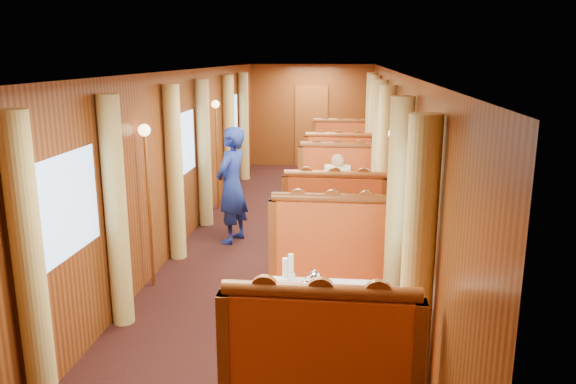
# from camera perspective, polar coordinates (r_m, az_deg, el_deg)

# --- Properties ---
(floor) EXTENTS (3.00, 12.00, 0.01)m
(floor) POSITION_cam_1_polar(r_m,az_deg,el_deg) (8.37, -0.36, -5.13)
(floor) COLOR black
(floor) RESTS_ON ground
(ceiling) EXTENTS (3.00, 12.00, 0.01)m
(ceiling) POSITION_cam_1_polar(r_m,az_deg,el_deg) (7.93, -0.38, 12.24)
(ceiling) COLOR silver
(ceiling) RESTS_ON wall_left
(wall_far) EXTENTS (3.00, 0.01, 2.50)m
(wall_far) POSITION_cam_1_polar(r_m,az_deg,el_deg) (13.98, 2.40, 7.73)
(wall_far) COLOR brown
(wall_far) RESTS_ON floor
(wall_left) EXTENTS (0.01, 12.00, 2.50)m
(wall_left) POSITION_cam_1_polar(r_m,az_deg,el_deg) (8.36, -10.66, 3.46)
(wall_left) COLOR brown
(wall_left) RESTS_ON floor
(wall_right) EXTENTS (0.01, 12.00, 2.50)m
(wall_right) POSITION_cam_1_polar(r_m,az_deg,el_deg) (8.03, 10.34, 3.06)
(wall_right) COLOR brown
(wall_right) RESTS_ON floor
(doorway_far) EXTENTS (0.80, 0.04, 2.00)m
(doorway_far) POSITION_cam_1_polar(r_m,az_deg,el_deg) (13.98, 2.38, 6.70)
(doorway_far) COLOR brown
(doorway_far) RESTS_ON floor
(table_near) EXTENTS (1.05, 0.72, 0.75)m
(table_near) POSITION_cam_1_polar(r_m,az_deg,el_deg) (4.96, 3.88, -14.33)
(table_near) COLOR white
(table_near) RESTS_ON floor
(banquette_near_aft) EXTENTS (1.30, 0.55, 1.34)m
(banquette_near_aft) POSITION_cam_1_polar(r_m,az_deg,el_deg) (5.85, 4.29, -9.25)
(banquette_near_aft) COLOR #AC2813
(banquette_near_aft) RESTS_ON floor
(table_mid) EXTENTS (1.05, 0.72, 0.75)m
(table_mid) POSITION_cam_1_polar(r_m,az_deg,el_deg) (8.21, 4.85, -2.81)
(table_mid) COLOR white
(table_mid) RESTS_ON floor
(banquette_mid_fwd) EXTENTS (1.30, 0.55, 1.34)m
(banquette_mid_fwd) POSITION_cam_1_polar(r_m,az_deg,el_deg) (7.23, 4.67, -4.71)
(banquette_mid_fwd) COLOR #AC2813
(banquette_mid_fwd) RESTS_ON floor
(banquette_mid_aft) EXTENTS (1.30, 0.55, 1.34)m
(banquette_mid_aft) POSITION_cam_1_polar(r_m,az_deg,el_deg) (9.18, 5.01, -0.73)
(banquette_mid_aft) COLOR #AC2813
(banquette_mid_aft) RESTS_ON floor
(table_far) EXTENTS (1.05, 0.72, 0.75)m
(table_far) POSITION_cam_1_polar(r_m,az_deg,el_deg) (11.61, 5.25, 2.08)
(table_far) COLOR white
(table_far) RESTS_ON floor
(banquette_far_fwd) EXTENTS (1.30, 0.55, 1.34)m
(banquette_far_fwd) POSITION_cam_1_polar(r_m,az_deg,el_deg) (10.61, 5.17, 1.24)
(banquette_far_fwd) COLOR #AC2813
(banquette_far_fwd) RESTS_ON floor
(banquette_far_aft) EXTENTS (1.30, 0.55, 1.34)m
(banquette_far_aft) POSITION_cam_1_polar(r_m,az_deg,el_deg) (12.60, 5.34, 3.22)
(banquette_far_aft) COLOR #AC2813
(banquette_far_aft) RESTS_ON floor
(tea_tray) EXTENTS (0.40, 0.35, 0.01)m
(tea_tray) POSITION_cam_1_polar(r_m,az_deg,el_deg) (4.77, 2.45, -10.39)
(tea_tray) COLOR silver
(tea_tray) RESTS_ON table_near
(teapot_left) EXTENTS (0.16, 0.13, 0.13)m
(teapot_left) POSITION_cam_1_polar(r_m,az_deg,el_deg) (4.67, 1.74, -10.14)
(teapot_left) COLOR silver
(teapot_left) RESTS_ON tea_tray
(teapot_right) EXTENTS (0.18, 0.15, 0.12)m
(teapot_right) POSITION_cam_1_polar(r_m,az_deg,el_deg) (4.63, 3.28, -10.44)
(teapot_right) COLOR silver
(teapot_right) RESTS_ON tea_tray
(teapot_back) EXTENTS (0.21, 0.19, 0.14)m
(teapot_back) POSITION_cam_1_polar(r_m,az_deg,el_deg) (4.82, 2.74, -9.30)
(teapot_back) COLOR silver
(teapot_back) RESTS_ON tea_tray
(fruit_plate) EXTENTS (0.22, 0.22, 0.05)m
(fruit_plate) POSITION_cam_1_polar(r_m,az_deg,el_deg) (4.68, 8.03, -10.81)
(fruit_plate) COLOR white
(fruit_plate) RESTS_ON table_near
(cup_inboard) EXTENTS (0.08, 0.08, 0.26)m
(cup_inboard) POSITION_cam_1_polar(r_m,az_deg,el_deg) (4.89, -0.28, -8.50)
(cup_inboard) COLOR white
(cup_inboard) RESTS_ON table_near
(cup_outboard) EXTENTS (0.08, 0.08, 0.26)m
(cup_outboard) POSITION_cam_1_polar(r_m,az_deg,el_deg) (4.98, 0.29, -8.05)
(cup_outboard) COLOR white
(cup_outboard) RESTS_ON table_near
(rose_vase_mid) EXTENTS (0.06, 0.06, 0.36)m
(rose_vase_mid) POSITION_cam_1_polar(r_m,az_deg,el_deg) (8.08, 4.83, 0.96)
(rose_vase_mid) COLOR silver
(rose_vase_mid) RESTS_ON table_mid
(rose_vase_far) EXTENTS (0.06, 0.06, 0.36)m
(rose_vase_far) POSITION_cam_1_polar(r_m,az_deg,el_deg) (11.52, 5.42, 4.78)
(rose_vase_far) COLOR silver
(rose_vase_far) RESTS_ON table_far
(window_left_near) EXTENTS (0.01, 1.20, 0.90)m
(window_left_near) POSITION_cam_1_polar(r_m,az_deg,el_deg) (5.13, -21.71, -1.41)
(window_left_near) COLOR #8AADDA
(window_left_near) RESTS_ON wall_left
(curtain_left_near_a) EXTENTS (0.22, 0.22, 2.35)m
(curtain_left_near_a) POSITION_cam_1_polar(r_m,az_deg,el_deg) (4.52, -24.75, -7.38)
(curtain_left_near_a) COLOR #D1BB6B
(curtain_left_near_a) RESTS_ON floor
(curtain_left_near_b) EXTENTS (0.22, 0.22, 2.35)m
(curtain_left_near_b) POSITION_cam_1_polar(r_m,az_deg,el_deg) (5.84, -17.06, -2.09)
(curtain_left_near_b) COLOR #D1BB6B
(curtain_left_near_b) RESTS_ON floor
(window_right_near) EXTENTS (0.01, 1.20, 0.90)m
(window_right_near) POSITION_cam_1_polar(r_m,az_deg,el_deg) (4.59, 13.31, -2.51)
(window_right_near) COLOR #8AADDA
(window_right_near) RESTS_ON wall_right
(curtain_right_near_a) EXTENTS (0.22, 0.22, 2.35)m
(curtain_right_near_a) POSITION_cam_1_polar(r_m,az_deg,el_deg) (3.94, 12.93, -9.49)
(curtain_right_near_a) COLOR #D1BB6B
(curtain_right_near_a) RESTS_ON floor
(curtain_right_near_b) EXTENTS (0.22, 0.22, 2.35)m
(curtain_right_near_b) POSITION_cam_1_polar(r_m,az_deg,el_deg) (5.40, 11.05, -2.99)
(curtain_right_near_b) COLOR #D1BB6B
(curtain_right_near_b) RESTS_ON floor
(window_left_mid) EXTENTS (0.01, 1.20, 0.90)m
(window_left_mid) POSITION_cam_1_polar(r_m,az_deg,el_deg) (8.32, -10.63, 4.81)
(window_left_mid) COLOR #8AADDA
(window_left_mid) RESTS_ON wall_left
(curtain_left_mid_a) EXTENTS (0.22, 0.22, 2.35)m
(curtain_left_mid_a) POSITION_cam_1_polar(r_m,az_deg,el_deg) (7.60, -11.43, 1.84)
(curtain_left_mid_a) COLOR #D1BB6B
(curtain_left_mid_a) RESTS_ON floor
(curtain_left_mid_b) EXTENTS (0.22, 0.22, 2.35)m
(curtain_left_mid_b) POSITION_cam_1_polar(r_m,az_deg,el_deg) (9.08, -8.52, 3.86)
(curtain_left_mid_b) COLOR #D1BB6B
(curtain_left_mid_b) RESTS_ON floor
(window_right_mid) EXTENTS (0.01, 1.20, 0.90)m
(window_right_mid) POSITION_cam_1_polar(r_m,az_deg,el_deg) (8.00, 10.29, 4.47)
(window_right_mid) COLOR #8AADDA
(window_right_mid) RESTS_ON wall_right
(curtain_right_mid_a) EXTENTS (0.22, 0.22, 2.35)m
(curtain_right_mid_a) POSITION_cam_1_polar(r_m,az_deg,el_deg) (7.27, 9.80, 1.38)
(curtain_right_mid_a) COLOR #D1BB6B
(curtain_right_mid_a) RESTS_ON floor
(curtain_right_mid_b) EXTENTS (0.22, 0.22, 2.35)m
(curtain_right_mid_b) POSITION_cam_1_polar(r_m,az_deg,el_deg) (8.80, 9.19, 3.54)
(curtain_right_mid_b) COLOR #D1BB6B
(curtain_right_mid_b) RESTS_ON floor
(window_left_far) EXTENTS (0.01, 1.20, 0.90)m
(window_left_far) POSITION_cam_1_polar(r_m,az_deg,el_deg) (11.69, -5.74, 7.48)
(window_left_far) COLOR #8AADDA
(window_left_far) RESTS_ON wall_left
(curtain_left_far_a) EXTENTS (0.22, 0.22, 2.35)m
(curtain_left_far_a) POSITION_cam_1_polar(r_m,az_deg,el_deg) (10.94, -6.00, 5.60)
(curtain_left_far_a) COLOR #D1BB6B
(curtain_left_far_a) RESTS_ON floor
(curtain_left_far_b) EXTENTS (0.22, 0.22, 2.35)m
(curtain_left_far_b) POSITION_cam_1_polar(r_m,az_deg,el_deg) (12.46, -4.51, 6.62)
(curtain_left_far_b) COLOR #D1BB6B
(curtain_left_far_b) RESTS_ON floor
(window_right_far) EXTENTS (0.01, 1.20, 0.90)m
(window_right_far) POSITION_cam_1_polar(r_m,az_deg,el_deg) (11.46, 9.08, 7.26)
(window_right_far) COLOR #8AADDA
(window_right_far) RESTS_ON wall_right
(curtain_right_far_a) EXTENTS (0.22, 0.22, 2.35)m
(curtain_right_far_a) POSITION_cam_1_polar(r_m,az_deg,el_deg) (10.72, 8.66, 5.35)
(curtain_right_far_a) COLOR #D1BB6B
(curtain_right_far_a) RESTS_ON floor
(curtain_right_far_b) EXTENTS (0.22, 0.22, 2.35)m
(curtain_right_far_b) POSITION_cam_1_polar(r_m,az_deg,el_deg) (12.26, 8.36, 6.40)
(curtain_right_far_b) COLOR #D1BB6B
(curtain_right_far_b) RESTS_ON floor
(sconce_left_fore) EXTENTS (0.14, 0.14, 1.95)m
(sconce_left_fore) POSITION_cam_1_polar(r_m,az_deg,el_deg) (6.67, -14.14, 1.89)
(sconce_left_fore) COLOR #BF8C3F
(sconce_left_fore) RESTS_ON floor
(sconce_right_fore) EXTENTS (0.14, 0.14, 1.95)m
(sconce_right_fore) POSITION_cam_1_polar(r_m,az_deg,el_deg) (6.29, 10.60, 1.37)
(sconce_right_fore) COLOR #BF8C3F
(sconce_right_fore) RESTS_ON floor
(sconce_left_aft) EXTENTS (0.14, 0.14, 1.95)m
(sconce_left_aft) POSITION_cam_1_polar(r_m,az_deg,el_deg) (9.98, -7.29, 6.01)
(sconce_left_aft) COLOR #BF8C3F
(sconce_left_aft) RESTS_ON floor
(sconce_right_aft) EXTENTS (0.14, 0.14, 1.95)m
(sconce_right_aft) POSITION_cam_1_polar(r_m,az_deg,el_deg) (9.73, 9.06, 5.75)
(sconce_right_aft) COLOR #BF8C3F
(sconce_right_aft) RESTS_ON floor
(steward) EXTENTS (0.58, 0.72, 1.71)m
(steward) POSITION_cam_1_polar(r_m,az_deg,el_deg) (8.23, -5.72, 0.68)
(steward) COLOR navy
(steward) RESTS_ON floor
(passenger) EXTENTS (0.40, 0.44, 0.76)m
(passenger) POSITION_cam_1_polar(r_m,az_deg,el_deg) (8.82, 5.01, 0.81)
(passenger) COLOR beige
(passenger) RESTS_ON banquette_mid_aft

